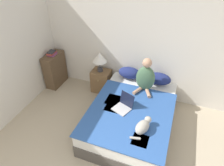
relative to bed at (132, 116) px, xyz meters
The scene contains 11 objects.
wall_back 1.51m from the bed, 93.54° to the left, with size 5.61×0.05×2.55m.
bed is the anchor object (origin of this frame).
pillow_near 1.02m from the bed, 110.38° to the left, with size 0.50×0.29×0.26m.
pillow_far 1.02m from the bed, 69.59° to the left, with size 0.50×0.29×0.26m.
person_sitting 0.81m from the bed, 81.53° to the left, with size 0.38×0.37×0.72m.
cat_tabby 0.70m from the bed, 58.67° to the right, with size 0.29×0.45×0.19m.
laptop_open 0.37m from the bed, 142.12° to the right, with size 0.39×0.40×0.27m.
nightstand 1.33m from the bed, 139.40° to the left, with size 0.43×0.37×0.56m.
table_lamp 1.49m from the bed, 139.95° to the left, with size 0.32×0.32×0.48m.
bookshelf 2.33m from the bed, 161.61° to the left, with size 0.28×0.60×0.83m.
book_stack_top 2.40m from the bed, 161.77° to the left, with size 0.19×0.24×0.10m.
Camera 1 is at (0.68, -0.38, 3.07)m, focal length 32.00 mm.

